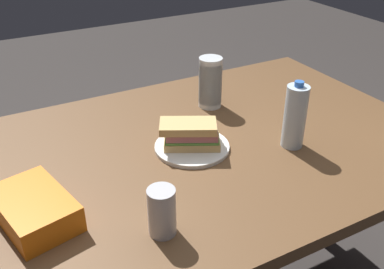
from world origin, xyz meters
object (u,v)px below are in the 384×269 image
object	(u,v)px
paper_plate	(192,147)
dining_table	(197,169)
sandwich	(191,134)
plastic_cup_stack	(210,82)
chip_bag	(34,209)
soda_can_silver	(162,212)
water_bottle_tall	(295,116)

from	to	relation	value
paper_plate	dining_table	bearing A→B (deg)	-158.02
sandwich	plastic_cup_stack	distance (m)	0.31
chip_bag	soda_can_silver	distance (m)	0.31
paper_plate	water_bottle_tall	size ratio (longest dim) A/B	1.08
paper_plate	chip_bag	world-z (taller)	chip_bag
plastic_cup_stack	soda_can_silver	bearing A→B (deg)	50.24
sandwich	dining_table	bearing A→B (deg)	-161.50
water_bottle_tall	soda_can_silver	world-z (taller)	water_bottle_tall
dining_table	soda_can_silver	bearing A→B (deg)	49.45
sandwich	plastic_cup_stack	bearing A→B (deg)	-131.37
water_bottle_tall	dining_table	bearing A→B (deg)	-27.83
dining_table	paper_plate	bearing A→B (deg)	21.98
soda_can_silver	paper_plate	bearing A→B (deg)	-128.94
dining_table	paper_plate	distance (m)	0.10
dining_table	plastic_cup_stack	distance (m)	0.34
dining_table	water_bottle_tall	distance (m)	0.35
sandwich	chip_bag	size ratio (longest dim) A/B	0.89
paper_plate	sandwich	world-z (taller)	sandwich
paper_plate	chip_bag	xyz separation A→B (m)	(0.49, 0.11, 0.03)
dining_table	plastic_cup_stack	world-z (taller)	plastic_cup_stack
water_bottle_tall	plastic_cup_stack	distance (m)	0.37
plastic_cup_stack	dining_table	bearing A→B (deg)	51.33
plastic_cup_stack	soda_can_silver	xyz separation A→B (m)	(0.44, 0.53, -0.03)
paper_plate	water_bottle_tall	xyz separation A→B (m)	(-0.28, 0.13, 0.10)
sandwich	soda_can_silver	world-z (taller)	soda_can_silver
plastic_cup_stack	soda_can_silver	distance (m)	0.69
chip_bag	soda_can_silver	world-z (taller)	soda_can_silver
soda_can_silver	chip_bag	bearing A→B (deg)	-35.98
sandwich	chip_bag	distance (m)	0.50
dining_table	water_bottle_tall	size ratio (longest dim) A/B	7.14
chip_bag	paper_plate	bearing A→B (deg)	90.06
dining_table	sandwich	distance (m)	0.15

